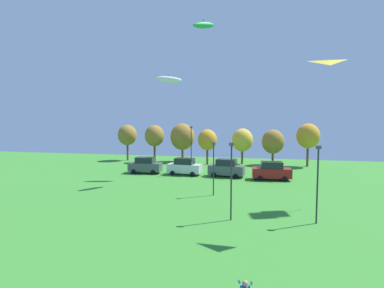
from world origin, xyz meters
TOP-DOWN VIEW (x-y plane):
  - kite_flying_1 at (-2.88, 36.00)m, footprint 2.71×3.34m
  - kite_flying_2 at (8.17, 20.32)m, footprint 1.82×1.19m
  - kite_flying_4 at (-18.19, 21.81)m, footprint 2.80×2.80m
  - kite_flying_5 at (-7.73, 37.46)m, footprint 3.51×1.53m
  - parked_car_leftmost at (-11.87, 39.25)m, footprint 4.66×2.22m
  - parked_car_second_from_left at (-6.11, 39.24)m, footprint 4.75×2.35m
  - parked_car_third_from_left at (-0.35, 39.08)m, footprint 4.86×2.50m
  - parked_car_rightmost_in_row at (5.41, 38.24)m, footprint 4.87×2.36m
  - light_post_0 at (8.01, 22.40)m, footprint 0.36×0.20m
  - light_post_1 at (-0.50, 28.84)m, footprint 0.36×0.20m
  - light_post_2 at (1.92, 21.77)m, footprint 0.36×0.20m
  - light_post_3 at (-5.23, 39.50)m, footprint 0.36×0.20m
  - treeline_tree_0 at (-20.34, 51.64)m, footprint 3.50×3.50m
  - treeline_tree_1 at (-14.52, 50.42)m, footprint 3.46×3.46m
  - treeline_tree_2 at (-9.76, 52.00)m, footprint 4.35×4.35m
  - treeline_tree_3 at (-4.77, 49.59)m, footprint 3.21×3.21m
  - treeline_tree_4 at (0.97, 51.67)m, footprint 3.59×3.59m
  - treeline_tree_5 at (6.04, 51.49)m, footprint 3.68×3.68m
  - treeline_tree_6 at (11.47, 50.91)m, footprint 3.64×3.64m

SIDE VIEW (x-z plane):
  - parked_car_leftmost at x=-11.87m, z-range -0.01..2.28m
  - parked_car_rightmost_in_row at x=5.41m, z-range -0.01..2.29m
  - parked_car_second_from_left at x=-6.11m, z-range -0.01..2.29m
  - parked_car_third_from_left at x=-0.35m, z-range -0.02..2.36m
  - light_post_1 at x=-0.50m, z-range 0.39..5.69m
  - light_post_0 at x=8.01m, z-range 0.39..6.04m
  - light_post_2 at x=1.92m, z-range 0.39..6.21m
  - light_post_3 at x=-5.23m, z-range 0.40..7.07m
  - treeline_tree_5 at x=6.04m, z-range 0.94..6.90m
  - treeline_tree_4 at x=0.97m, z-range 1.05..7.16m
  - treeline_tree_3 at x=-4.77m, z-range 1.19..7.17m
  - treeline_tree_2 at x=-9.76m, z-range 1.07..8.01m
  - treeline_tree_0 at x=-20.34m, z-range 1.39..8.08m
  - treeline_tree_1 at x=-14.52m, z-range 1.40..8.07m
  - treeline_tree_6 at x=11.47m, z-range 1.46..8.44m
  - kite_flying_2 at x=8.17m, z-range 9.96..10.51m
  - kite_flying_4 at x=-18.19m, z-range 11.82..12.27m
  - kite_flying_5 at x=-7.73m, z-range 12.18..13.39m
  - kite_flying_1 at x=-2.88m, z-range 18.11..19.57m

